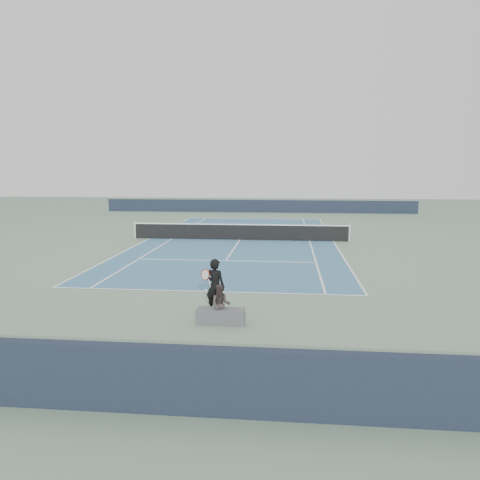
# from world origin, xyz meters

# --- Properties ---
(ground) EXTENTS (80.00, 80.00, 0.00)m
(ground) POSITION_xyz_m (0.00, 0.00, 0.00)
(ground) COLOR slate
(court_surface) EXTENTS (10.97, 23.77, 0.01)m
(court_surface) POSITION_xyz_m (0.00, 0.00, 0.01)
(court_surface) COLOR #396888
(court_surface) RESTS_ON ground
(tennis_net) EXTENTS (12.90, 0.10, 1.07)m
(tennis_net) POSITION_xyz_m (0.00, 0.00, 0.50)
(tennis_net) COLOR silver
(tennis_net) RESTS_ON ground
(windscreen_far) EXTENTS (30.00, 0.25, 1.20)m
(windscreen_far) POSITION_xyz_m (0.00, 17.88, 0.60)
(windscreen_far) COLOR black
(windscreen_far) RESTS_ON ground
(windscreen_near) EXTENTS (30.00, 0.25, 1.20)m
(windscreen_near) POSITION_xyz_m (0.00, -19.88, 0.60)
(windscreen_near) COLOR black
(windscreen_near) RESTS_ON ground
(tennis_player) EXTENTS (0.82, 0.63, 1.65)m
(tennis_player) POSITION_xyz_m (0.74, -14.29, 0.83)
(tennis_player) COLOR black
(tennis_player) RESTS_ON ground
(tennis_ball) EXTENTS (0.07, 0.07, 0.07)m
(tennis_ball) POSITION_xyz_m (0.93, -14.71, 0.03)
(tennis_ball) COLOR #C2E72F
(tennis_ball) RESTS_ON ground
(spectator_bench) EXTENTS (1.32, 0.45, 1.12)m
(spectator_bench) POSITION_xyz_m (1.02, -15.14, 0.38)
(spectator_bench) COLOR #515255
(spectator_bench) RESTS_ON ground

